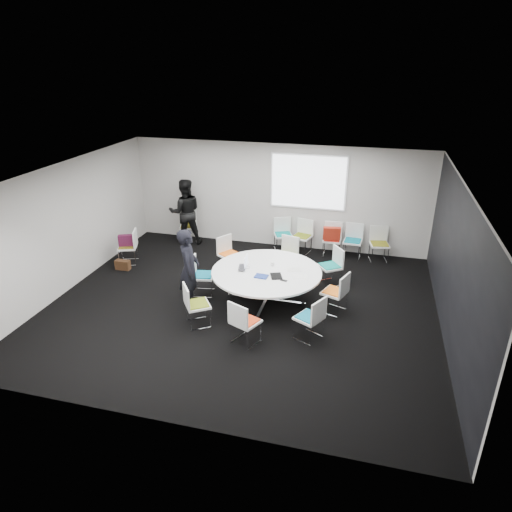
% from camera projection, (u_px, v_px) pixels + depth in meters
% --- Properties ---
extents(room_shell, '(8.08, 7.08, 2.88)m').
position_uv_depth(room_shell, '(246.00, 245.00, 9.08)').
color(room_shell, black).
rests_on(room_shell, ground).
extents(conference_table, '(2.31, 2.31, 0.73)m').
position_uv_depth(conference_table, '(266.00, 278.00, 9.61)').
color(conference_table, silver).
rests_on(conference_table, ground).
extents(projection_screen, '(1.90, 0.03, 1.35)m').
position_uv_depth(projection_screen, '(308.00, 182.00, 11.80)').
color(projection_screen, white).
rests_on(projection_screen, room_shell).
extents(chair_ring_a, '(0.58, 0.59, 0.88)m').
position_uv_depth(chair_ring_a, '(334.00, 300.00, 9.34)').
color(chair_ring_a, silver).
rests_on(chair_ring_a, ground).
extents(chair_ring_b, '(0.63, 0.63, 0.88)m').
position_uv_depth(chair_ring_b, '(330.00, 273.00, 10.47)').
color(chair_ring_b, silver).
rests_on(chair_ring_b, ground).
extents(chair_ring_c, '(0.57, 0.56, 0.88)m').
position_uv_depth(chair_ring_c, '(286.00, 262.00, 11.05)').
color(chair_ring_c, silver).
rests_on(chair_ring_c, ground).
extents(chair_ring_d, '(0.63, 0.63, 0.88)m').
position_uv_depth(chair_ring_d, '(230.00, 261.00, 11.09)').
color(chair_ring_d, silver).
rests_on(chair_ring_d, ground).
extents(chair_ring_e, '(0.52, 0.53, 0.88)m').
position_uv_depth(chair_ring_e, '(203.00, 283.00, 10.04)').
color(chair_ring_e, silver).
rests_on(chair_ring_e, ground).
extents(chair_ring_f, '(0.63, 0.63, 0.88)m').
position_uv_depth(chair_ring_f, '(197.00, 312.00, 8.88)').
color(chair_ring_f, silver).
rests_on(chair_ring_f, ground).
extents(chair_ring_g, '(0.60, 0.60, 0.88)m').
position_uv_depth(chair_ring_g, '(245.00, 330.00, 8.32)').
color(chair_ring_g, silver).
rests_on(chair_ring_g, ground).
extents(chair_ring_h, '(0.61, 0.62, 0.88)m').
position_uv_depth(chair_ring_h, '(309.00, 326.00, 8.44)').
color(chair_ring_h, silver).
rests_on(chair_ring_h, ground).
extents(chair_back_a, '(0.59, 0.58, 0.88)m').
position_uv_depth(chair_back_a, '(283.00, 241.00, 12.29)').
color(chair_back_a, silver).
rests_on(chair_back_a, ground).
extents(chair_back_b, '(0.56, 0.55, 0.88)m').
position_uv_depth(chair_back_b, '(302.00, 243.00, 12.18)').
color(chair_back_b, silver).
rests_on(chair_back_b, ground).
extents(chair_back_c, '(0.46, 0.45, 0.88)m').
position_uv_depth(chair_back_c, '(332.00, 246.00, 11.99)').
color(chair_back_c, silver).
rests_on(chair_back_c, ground).
extents(chair_back_d, '(0.49, 0.48, 0.88)m').
position_uv_depth(chair_back_d, '(352.00, 247.00, 11.88)').
color(chair_back_d, silver).
rests_on(chair_back_d, ground).
extents(chair_back_e, '(0.54, 0.53, 0.88)m').
position_uv_depth(chair_back_e, '(379.00, 250.00, 11.69)').
color(chair_back_e, silver).
rests_on(chair_back_e, ground).
extents(chair_spare_left, '(0.57, 0.58, 0.88)m').
position_uv_depth(chair_spare_left, '(129.00, 253.00, 11.54)').
color(chair_spare_left, silver).
rests_on(chair_spare_left, ground).
extents(chair_person_back, '(0.57, 0.56, 0.88)m').
position_uv_depth(chair_person_back, '(189.00, 232.00, 12.93)').
color(chair_person_back, silver).
rests_on(chair_person_back, ground).
extents(person_main, '(0.59, 0.73, 1.74)m').
position_uv_depth(person_main, '(189.00, 269.00, 9.28)').
color(person_main, black).
rests_on(person_main, ground).
extents(person_back, '(1.10, 1.00, 1.83)m').
position_uv_depth(person_back, '(185.00, 212.00, 12.53)').
color(person_back, black).
rests_on(person_back, ground).
extents(laptop, '(0.30, 0.40, 0.03)m').
position_uv_depth(laptop, '(245.00, 268.00, 9.63)').
color(laptop, '#333338').
rests_on(laptop, conference_table).
extents(laptop_lid, '(0.04, 0.30, 0.22)m').
position_uv_depth(laptop_lid, '(246.00, 261.00, 9.66)').
color(laptop_lid, silver).
rests_on(laptop_lid, conference_table).
extents(notebook_black, '(0.31, 0.36, 0.02)m').
position_uv_depth(notebook_black, '(276.00, 276.00, 9.29)').
color(notebook_black, black).
rests_on(notebook_black, conference_table).
extents(tablet_folio, '(0.28, 0.22, 0.03)m').
position_uv_depth(tablet_folio, '(261.00, 276.00, 9.27)').
color(tablet_folio, navy).
rests_on(tablet_folio, conference_table).
extents(papers_right, '(0.34, 0.27, 0.00)m').
position_uv_depth(papers_right, '(294.00, 270.00, 9.59)').
color(papers_right, silver).
rests_on(papers_right, conference_table).
extents(papers_front, '(0.35, 0.28, 0.00)m').
position_uv_depth(papers_front, '(300.00, 277.00, 9.29)').
color(papers_front, white).
rests_on(papers_front, conference_table).
extents(cup, '(0.08, 0.08, 0.09)m').
position_uv_depth(cup, '(272.00, 264.00, 9.75)').
color(cup, white).
rests_on(cup, conference_table).
extents(phone, '(0.15, 0.10, 0.01)m').
position_uv_depth(phone, '(284.00, 280.00, 9.12)').
color(phone, black).
rests_on(phone, conference_table).
extents(maroon_bag, '(0.42, 0.27, 0.28)m').
position_uv_depth(maroon_bag, '(127.00, 240.00, 11.40)').
color(maroon_bag, '#4E1532').
rests_on(maroon_bag, chair_spare_left).
extents(brown_bag, '(0.36, 0.17, 0.24)m').
position_uv_depth(brown_bag, '(123.00, 265.00, 11.25)').
color(brown_bag, '#3A2212').
rests_on(brown_bag, ground).
extents(red_jacket, '(0.46, 0.22, 0.36)m').
position_uv_depth(red_jacket, '(332.00, 233.00, 11.61)').
color(red_jacket, '#AA2514').
rests_on(red_jacket, chair_back_c).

